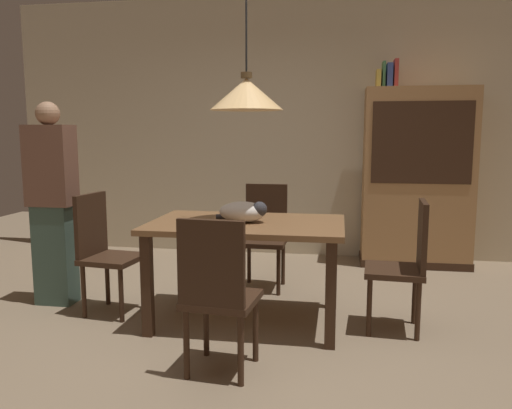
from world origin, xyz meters
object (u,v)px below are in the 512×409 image
at_px(pendant_lamp, 246,94).
at_px(person_standing, 53,204).
at_px(chair_far_back, 265,231).
at_px(book_red_tall, 396,74).
at_px(hutch_bookcase, 417,181).
at_px(book_blue_wide, 389,76).
at_px(book_yellow_short, 378,79).
at_px(dining_table, 247,235).
at_px(chair_near_front, 217,290).
at_px(chair_left_side, 103,248).
at_px(book_green_slim, 383,75).
at_px(chair_right_side, 406,260).
at_px(cat_sleeping, 244,212).

distance_m(pendant_lamp, person_standing, 1.83).
bearing_deg(chair_far_back, book_red_tall, 40.47).
xyz_separation_m(book_red_tall, person_standing, (-2.82, -1.75, -1.17)).
xyz_separation_m(hutch_bookcase, book_blue_wide, (-0.32, 0.00, 1.08)).
xyz_separation_m(hutch_bookcase, book_yellow_short, (-0.43, 0.00, 1.05)).
bearing_deg(person_standing, dining_table, -5.21).
height_order(chair_near_front, hutch_bookcase, hutch_bookcase).
height_order(hutch_bookcase, book_yellow_short, book_yellow_short).
bearing_deg(chair_left_side, book_green_slim, 40.60).
distance_m(chair_left_side, person_standing, 0.60).
bearing_deg(chair_right_side, pendant_lamp, 179.73).
height_order(dining_table, book_blue_wide, book_blue_wide).
height_order(dining_table, book_yellow_short, book_yellow_short).
bearing_deg(person_standing, hutch_bookcase, 29.67).
height_order(chair_far_back, pendant_lamp, pendant_lamp).
bearing_deg(person_standing, chair_left_side, -15.76).
height_order(dining_table, chair_left_side, chair_left_side).
bearing_deg(book_yellow_short, book_green_slim, 0.00).
relative_size(chair_near_front, book_green_slim, 3.58).
height_order(chair_left_side, chair_far_back, same).
distance_m(dining_table, book_green_slim, 2.56).
bearing_deg(person_standing, book_red_tall, 31.89).
height_order(chair_left_side, cat_sleeping, chair_left_side).
bearing_deg(person_standing, pendant_lamp, -5.21).
bearing_deg(hutch_bookcase, chair_near_front, -117.77).
distance_m(cat_sleeping, book_green_slim, 2.49).
relative_size(book_green_slim, book_red_tall, 0.93).
distance_m(chair_near_front, book_red_tall, 3.37).
bearing_deg(pendant_lamp, book_red_tall, 57.77).
xyz_separation_m(chair_near_front, book_blue_wide, (1.14, 2.78, 1.46)).
distance_m(chair_right_side, book_blue_wide, 2.40).
height_order(dining_table, chair_right_side, chair_right_side).
relative_size(chair_far_back, cat_sleeping, 2.38).
height_order(chair_far_back, person_standing, person_standing).
xyz_separation_m(dining_table, person_standing, (-1.62, 0.15, 0.17)).
bearing_deg(book_yellow_short, cat_sleeping, -118.58).
bearing_deg(book_green_slim, book_red_tall, 0.00).
xyz_separation_m(chair_right_side, hutch_bookcase, (0.33, 1.90, 0.38)).
relative_size(book_green_slim, person_standing, 0.16).
relative_size(chair_far_back, book_yellow_short, 4.65).
relative_size(chair_near_front, person_standing, 0.57).
distance_m(cat_sleeping, pendant_lamp, 0.84).
height_order(book_yellow_short, person_standing, book_yellow_short).
height_order(chair_far_back, book_yellow_short, book_yellow_short).
height_order(chair_right_side, book_blue_wide, book_blue_wide).
bearing_deg(cat_sleeping, chair_left_side, 178.61).
xyz_separation_m(cat_sleeping, hutch_bookcase, (1.47, 1.92, 0.06)).
bearing_deg(book_blue_wide, chair_far_back, -137.99).
bearing_deg(chair_near_front, chair_left_side, 141.62).
height_order(cat_sleeping, book_yellow_short, book_yellow_short).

